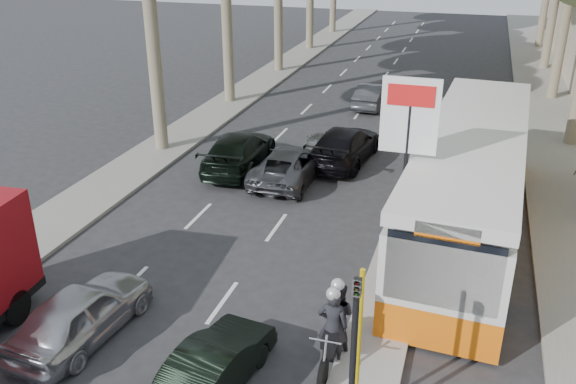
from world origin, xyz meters
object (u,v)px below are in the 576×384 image
Objects in this scene: city_bus at (470,179)px; motorcycle at (334,323)px; dark_hatchback at (215,365)px; silver_hatchback at (82,313)px.

city_bus is 5.59× the size of motorcycle.
dark_hatchback is 2.81m from motorcycle.
motorcycle reaches higher than silver_hatchback.
motorcycle is (2.17, 1.75, 0.33)m from dark_hatchback.
city_bus is (4.75, 9.04, 1.24)m from dark_hatchback.
dark_hatchback is 10.29m from city_bus.
city_bus is at bearing 69.30° from motorcycle.
silver_hatchback is 1.69× the size of motorcycle.
city_bus is at bearing -110.48° from dark_hatchback.
city_bus is 7.79m from motorcycle.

